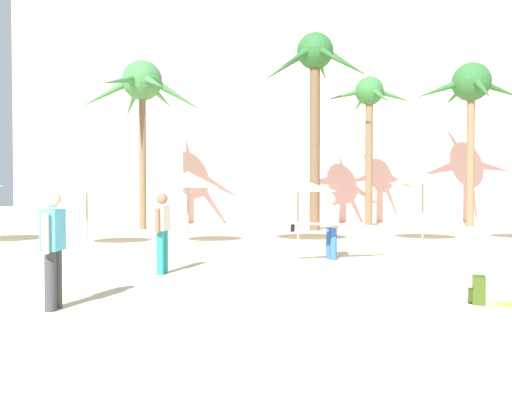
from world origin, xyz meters
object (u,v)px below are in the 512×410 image
Objects in this scene: palm_tree_far_left at (369,106)px; cafe_umbrella_3 at (298,185)px; cafe_umbrella_2 at (87,184)px; backpack at (478,290)px; palm_tree_left at (142,89)px; person_near_left at (53,245)px; cafe_umbrella_5 at (188,180)px; person_mid_left at (333,224)px; person_near_right at (162,230)px; palm_tree_center at (471,91)px; cafe_umbrella_4 at (423,178)px; palm_tree_right at (315,74)px.

cafe_umbrella_3 is (-4.76, -6.67, -3.96)m from palm_tree_far_left.
cafe_umbrella_2 is 12.34m from backpack.
cafe_umbrella_3 is (6.10, -6.44, -4.51)m from palm_tree_left.
person_near_left is at bearing -118.87° from cafe_umbrella_3.
person_near_left is at bearing -87.53° from palm_tree_left.
cafe_umbrella_2 is at bearing -97.06° from palm_tree_left.
cafe_umbrella_5 is (2.31, -6.98, -4.34)m from palm_tree_left.
person_mid_left is 7.20m from person_near_left.
person_mid_left is 1.65× the size of person_near_right.
cafe_umbrella_2 is (-16.97, -7.49, -4.80)m from palm_tree_center.
cafe_umbrella_3 is at bearing 172.60° from cafe_umbrella_4.
palm_tree_right is at bearing -11.62° from palm_tree_left.
cafe_umbrella_4 is (-0.49, -7.22, -3.72)m from palm_tree_far_left.
cafe_umbrella_5 is at bearing -152.07° from palm_tree_center.
cafe_umbrella_2 is at bearing 106.49° from person_near_left.
person_near_right reaches higher than person_mid_left.
palm_tree_far_left is 4.29× the size of person_near_left.
palm_tree_right is at bearing 115.82° from cafe_umbrella_4.
palm_tree_right is 5.21× the size of person_near_right.
person_near_right is (-5.02, 3.31, 0.72)m from backpack.
cafe_umbrella_3 is at bearing 69.80° from person_mid_left.
palm_tree_left is 18.98m from backpack.
palm_tree_left is 17.16m from person_near_left.
palm_tree_left is at bearing 133.46° from cafe_umbrella_3.
cafe_umbrella_2 is 3.21m from cafe_umbrella_5.
cafe_umbrella_5 is (-8.06, 0.01, -0.07)m from cafe_umbrella_4.
palm_tree_far_left is at bearing 30.52° from palm_tree_right.
palm_tree_center is 19.44× the size of backpack.
cafe_umbrella_5 is (3.20, 0.19, 0.17)m from cafe_umbrella_2.
palm_tree_right reaches higher than person_mid_left.
palm_tree_center is 19.16m from cafe_umbrella_2.
palm_tree_far_left reaches higher than person_near_right.
palm_tree_right is at bearing -149.48° from palm_tree_far_left.
person_mid_left is (6.05, -11.42, -5.57)m from palm_tree_left.
cafe_umbrella_4 is at bearing -81.48° from backpack.
palm_tree_right is 3.16× the size of person_mid_left.
palm_tree_far_left is at bearing -74.95° from backpack.
cafe_umbrella_4 is at bearing 26.04° from person_mid_left.
cafe_umbrella_4 is 8.06m from cafe_umbrella_5.
cafe_umbrella_5 reaches higher than person_near_right.
palm_tree_center is 4.84× the size of person_near_right.
palm_tree_far_left is 10.87m from palm_tree_left.
person_near_right is at bearing -176.28° from person_mid_left.
palm_tree_center reaches higher than cafe_umbrella_5.
cafe_umbrella_3 reaches higher than person_near_left.
cafe_umbrella_4 is (4.27, -0.55, 0.24)m from cafe_umbrella_3.
cafe_umbrella_2 is 1.31× the size of person_near_right.
cafe_umbrella_4 reaches higher than person_mid_left.
person_mid_left is (6.94, -4.25, -1.06)m from cafe_umbrella_2.
palm_tree_left is at bearing -62.85° from person_near_right.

